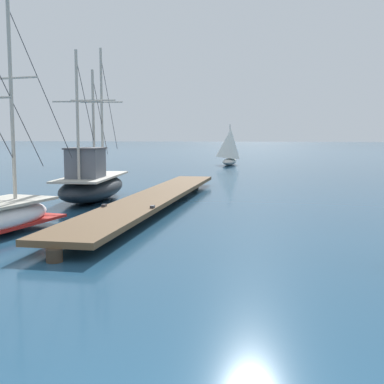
# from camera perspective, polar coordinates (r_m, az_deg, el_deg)

# --- Properties ---
(floating_dock) EXTENTS (1.97, 17.74, 0.53)m
(floating_dock) POSITION_cam_1_polar(r_m,az_deg,el_deg) (19.35, -4.14, -0.55)
(floating_dock) COLOR brown
(floating_dock) RESTS_ON ground
(fishing_boat_0) EXTENTS (2.81, 7.83, 6.56)m
(fishing_boat_0) POSITION_cam_1_polar(r_m,az_deg,el_deg) (21.40, -11.31, 1.01)
(fishing_boat_0) COLOR black
(fishing_boat_0) RESTS_ON ground
(distant_sailboat) EXTENTS (2.52, 4.43, 3.69)m
(distant_sailboat) POSITION_cam_1_polar(r_m,az_deg,el_deg) (45.90, 4.27, 5.17)
(distant_sailboat) COLOR silver
(distant_sailboat) RESTS_ON ground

